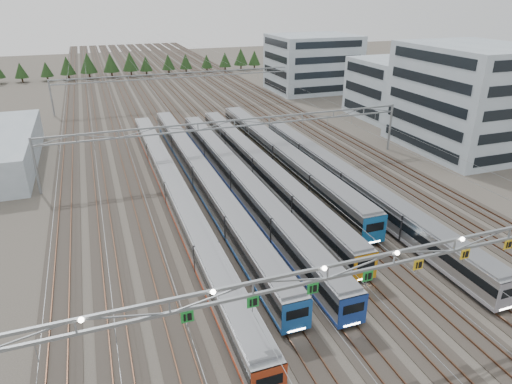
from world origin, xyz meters
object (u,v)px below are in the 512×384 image
object	(u,v)px
depot_bldg_north	(312,63)
gantry_far	(178,79)
train_e	(281,156)
gantry_near	(394,261)
train_d	(261,167)
train_b	(202,176)
train_c	(240,180)
west_shed	(1,150)
train_a	(175,192)
depot_bldg_south	(469,99)
train_f	(349,183)
depot_bldg_mid	(391,89)
gantry_mid	(235,129)

from	to	relation	value
depot_bldg_north	gantry_far	bearing A→B (deg)	-170.34
train_e	gantry_near	world-z (taller)	gantry_near
train_d	gantry_near	distance (m)	35.27
train_b	train_c	bearing A→B (deg)	-35.40
train_c	train_d	size ratio (longest dim) A/B	1.05
train_e	train_d	bearing A→B (deg)	-147.02
train_e	west_shed	world-z (taller)	west_shed
train_a	depot_bldg_south	bearing A→B (deg)	7.13
train_f	depot_bldg_mid	size ratio (longest dim) A/B	3.30
train_a	gantry_near	xyz separation A→B (m)	(11.20, -30.07, 5.17)
gantry_near	depot_bldg_north	bearing A→B (deg)	67.20
train_b	depot_bldg_south	world-z (taller)	depot_bldg_south
train_b	gantry_mid	world-z (taller)	gantry_mid
train_c	gantry_far	world-z (taller)	gantry_far
train_a	train_c	xyz separation A→B (m)	(9.00, 0.79, 0.04)
west_shed	train_f	bearing A→B (deg)	-32.61
train_a	west_shed	world-z (taller)	west_shed
gantry_near	train_f	bearing A→B (deg)	65.69
gantry_mid	west_shed	bearing A→B (deg)	157.79
train_c	gantry_near	xyz separation A→B (m)	(2.20, -30.86, 5.13)
train_b	train_d	bearing A→B (deg)	4.79
train_a	train_e	world-z (taller)	train_e
gantry_mid	depot_bldg_mid	bearing A→B (deg)	25.22
gantry_mid	gantry_far	world-z (taller)	same
train_c	gantry_mid	distance (m)	10.51
train_a	gantry_mid	xyz separation A→B (m)	(11.25, 10.05, 4.47)
train_e	depot_bldg_north	size ratio (longest dim) A/B	2.34
gantry_near	depot_bldg_south	world-z (taller)	depot_bldg_south
train_a	depot_bldg_north	world-z (taller)	depot_bldg_north
train_b	gantry_near	distance (m)	35.09
train_b	depot_bldg_north	xyz separation A→B (m)	(45.24, 57.61, 5.41)
gantry_far	west_shed	xyz separation A→B (m)	(-34.21, -31.03, -3.75)
depot_bldg_south	depot_bldg_north	xyz separation A→B (m)	(-2.08, 55.12, -1.42)
gantry_mid	train_a	bearing A→B (deg)	-138.24
train_f	gantry_near	bearing A→B (deg)	-114.31
gantry_mid	depot_bldg_mid	distance (m)	45.87
train_e	west_shed	bearing A→B (deg)	158.24
depot_bldg_mid	train_a	bearing A→B (deg)	-150.71
train_e	gantry_mid	world-z (taller)	gantry_mid
train_e	depot_bldg_mid	world-z (taller)	depot_bldg_mid
train_b	depot_bldg_mid	size ratio (longest dim) A/B	3.98
train_b	depot_bldg_north	bearing A→B (deg)	51.86
gantry_mid	gantry_far	size ratio (longest dim) A/B	1.00
train_a	depot_bldg_south	world-z (taller)	depot_bldg_south
train_b	gantry_near	xyz separation A→B (m)	(6.70, -34.06, 5.12)
depot_bldg_mid	train_f	bearing A→B (deg)	-131.12
train_c	depot_bldg_north	bearing A→B (deg)	56.18
train_c	depot_bldg_south	xyz separation A→B (m)	(42.82, 5.69, 6.83)
gantry_mid	train_d	bearing A→B (deg)	-67.01
depot_bldg_south	depot_bldg_north	bearing A→B (deg)	92.16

